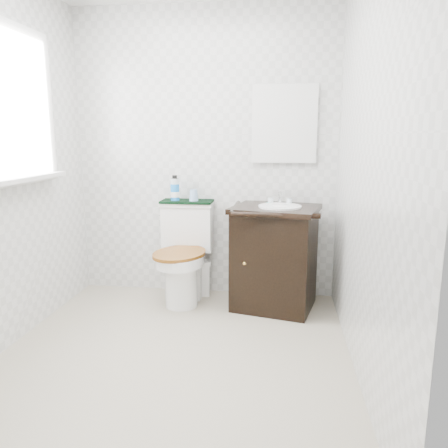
% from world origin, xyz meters
% --- Properties ---
extents(floor, '(2.40, 2.40, 0.00)m').
position_xyz_m(floor, '(0.00, 0.00, 0.00)').
color(floor, beige).
rests_on(floor, ground).
extents(wall_back, '(2.40, 0.00, 2.40)m').
position_xyz_m(wall_back, '(0.00, 1.20, 1.20)').
color(wall_back, silver).
rests_on(wall_back, ground).
extents(wall_front, '(2.40, 0.00, 2.40)m').
position_xyz_m(wall_front, '(0.00, -1.20, 1.20)').
color(wall_front, silver).
rests_on(wall_front, ground).
extents(wall_right, '(0.00, 2.40, 2.40)m').
position_xyz_m(wall_right, '(1.10, 0.00, 1.20)').
color(wall_right, silver).
rests_on(wall_right, ground).
extents(window, '(0.02, 0.70, 0.90)m').
position_xyz_m(window, '(-1.07, 0.25, 1.55)').
color(window, white).
rests_on(window, wall_left).
extents(mirror, '(0.50, 0.02, 0.60)m').
position_xyz_m(mirror, '(0.66, 1.18, 1.45)').
color(mirror, silver).
rests_on(mirror, wall_back).
extents(toilet, '(0.49, 0.67, 0.81)m').
position_xyz_m(toilet, '(-0.14, 0.97, 0.36)').
color(toilet, white).
rests_on(toilet, floor).
extents(vanity, '(0.74, 0.67, 0.92)m').
position_xyz_m(vanity, '(0.61, 0.90, 0.43)').
color(vanity, black).
rests_on(vanity, floor).
extents(trash_bin, '(0.24, 0.21, 0.31)m').
position_xyz_m(trash_bin, '(-0.05, 1.10, 0.16)').
color(trash_bin, white).
rests_on(trash_bin, floor).
extents(towel, '(0.43, 0.22, 0.02)m').
position_xyz_m(towel, '(-0.14, 1.09, 0.82)').
color(towel, black).
rests_on(towel, toilet).
extents(mouthwash_bottle, '(0.07, 0.07, 0.21)m').
position_xyz_m(mouthwash_bottle, '(-0.23, 1.08, 0.92)').
color(mouthwash_bottle, blue).
rests_on(mouthwash_bottle, towel).
extents(cup, '(0.08, 0.08, 0.09)m').
position_xyz_m(cup, '(-0.07, 1.07, 0.87)').
color(cup, '#89B1E1').
rests_on(cup, towel).
extents(soap_bar, '(0.07, 0.04, 0.02)m').
position_xyz_m(soap_bar, '(0.55, 1.01, 0.83)').
color(soap_bar, '#1C8775').
rests_on(soap_bar, vanity).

